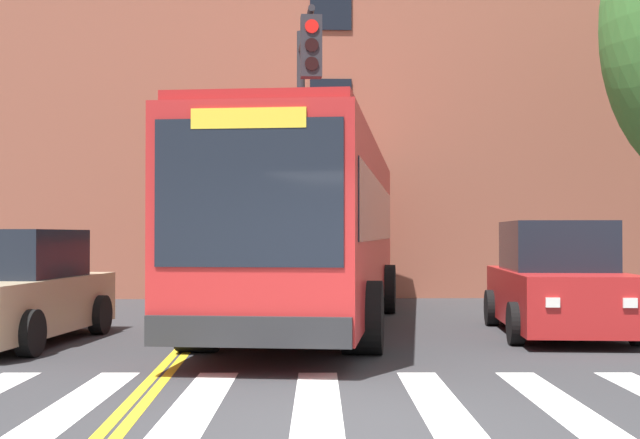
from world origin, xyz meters
TOP-DOWN VIEW (x-y plane):
  - ground_plane at (0.00, 0.00)m, footprint 120.00×120.00m
  - crosswalk at (-0.79, 1.07)m, footprint 11.40×4.45m
  - lane_line_yellow_inner at (-2.07, 15.07)m, footprint 0.12×36.00m
  - lane_line_yellow_outer at (-1.91, 15.07)m, footprint 0.12×36.00m
  - city_bus at (-0.01, 8.66)m, footprint 4.32×12.68m
  - car_tan_near_lane at (-4.74, 6.16)m, footprint 2.53×4.77m
  - car_red_far_lane at (4.09, 7.06)m, footprint 2.43×4.91m
  - car_silver_behind_bus at (0.58, 19.42)m, footprint 2.54×4.67m
  - traffic_light_overhead at (-0.15, 8.37)m, footprint 0.36×3.46m
  - building_facade at (0.71, 20.19)m, footprint 40.03×9.23m

SIDE VIEW (x-z plane):
  - ground_plane at x=0.00m, z-range 0.00..0.00m
  - lane_line_yellow_inner at x=-2.07m, z-range 0.00..0.01m
  - lane_line_yellow_outer at x=-1.91m, z-range 0.00..0.01m
  - crosswalk at x=-0.79m, z-range 0.00..0.01m
  - car_tan_near_lane at x=-4.74m, z-range -0.08..1.68m
  - car_red_far_lane at x=4.09m, z-range -0.10..1.82m
  - car_silver_behind_bus at x=0.58m, z-range -0.10..1.84m
  - city_bus at x=-0.01m, z-range 0.15..3.58m
  - traffic_light_overhead at x=-0.15m, z-range 1.00..6.71m
  - building_facade at x=0.71m, z-range 0.00..9.64m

